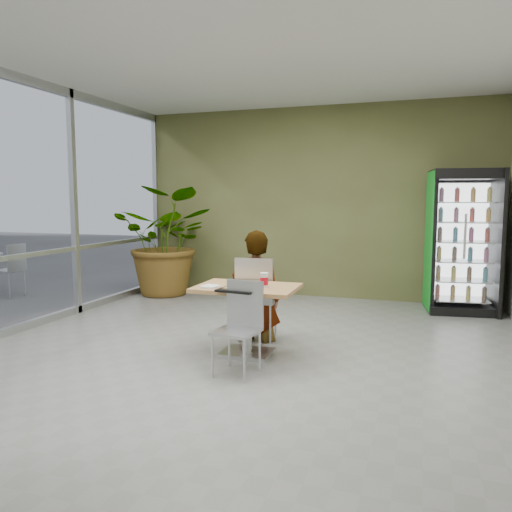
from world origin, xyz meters
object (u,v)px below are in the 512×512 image
at_px(potted_plant, 168,241).
at_px(chair_far, 256,292).
at_px(seated_woman, 256,298).
at_px(chair_near, 241,319).
at_px(cafeteria_tray, 238,290).
at_px(dining_table, 247,306).
at_px(beverage_fridge, 462,242).
at_px(soda_cup, 264,280).

bearing_deg(potted_plant, chair_far, -43.74).
bearing_deg(seated_woman, chair_near, 94.20).
bearing_deg(cafeteria_tray, dining_table, 93.49).
xyz_separation_m(beverage_fridge, potted_plant, (-4.74, -0.16, -0.11)).
relative_size(chair_near, seated_woman, 0.55).
relative_size(dining_table, soda_cup, 6.90).
relative_size(seated_woman, soda_cup, 10.39).
relative_size(soda_cup, potted_plant, 0.08).
xyz_separation_m(seated_woman, soda_cup, (0.29, -0.61, 0.32)).
height_order(seated_woman, potted_plant, potted_plant).
relative_size(chair_near, potted_plant, 0.47).
xyz_separation_m(soda_cup, potted_plant, (-2.64, 2.81, 0.11)).
bearing_deg(beverage_fridge, cafeteria_tray, -132.72).
distance_m(dining_table, chair_near, 0.52).
xyz_separation_m(chair_near, soda_cup, (0.08, 0.48, 0.31)).
height_order(dining_table, cafeteria_tray, cafeteria_tray).
distance_m(chair_far, potted_plant, 3.29).
bearing_deg(beverage_fridge, seated_woman, -143.05).
relative_size(cafeteria_tray, potted_plant, 0.21).
bearing_deg(cafeteria_tray, soda_cup, 57.60).
distance_m(chair_near, soda_cup, 0.58).
relative_size(dining_table, seated_woman, 0.66).
bearing_deg(chair_near, chair_far, 107.59).
xyz_separation_m(dining_table, seated_woman, (-0.09, 0.58, -0.03)).
xyz_separation_m(cafeteria_tray, beverage_fridge, (2.28, 3.26, 0.28)).
bearing_deg(chair_far, cafeteria_tray, 90.13).
bearing_deg(dining_table, chair_far, 98.76).
height_order(chair_near, potted_plant, potted_plant).
distance_m(chair_far, cafeteria_tray, 0.86).
relative_size(seated_woman, beverage_fridge, 0.77).
xyz_separation_m(chair_near, cafeteria_tray, (-0.10, 0.20, 0.25)).
bearing_deg(soda_cup, cafeteria_tray, -122.40).
height_order(dining_table, seated_woman, seated_woman).
xyz_separation_m(chair_near, seated_woman, (-0.21, 1.09, -0.01)).
bearing_deg(soda_cup, chair_far, 116.86).
distance_m(seated_woman, beverage_fridge, 3.41).
bearing_deg(potted_plant, dining_table, -48.78).
distance_m(chair_far, chair_near, 1.05).
bearing_deg(cafeteria_tray, chair_far, 96.83).
xyz_separation_m(chair_near, potted_plant, (-2.56, 3.29, 0.42)).
distance_m(dining_table, seated_woman, 0.59).
bearing_deg(dining_table, soda_cup, -7.12).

